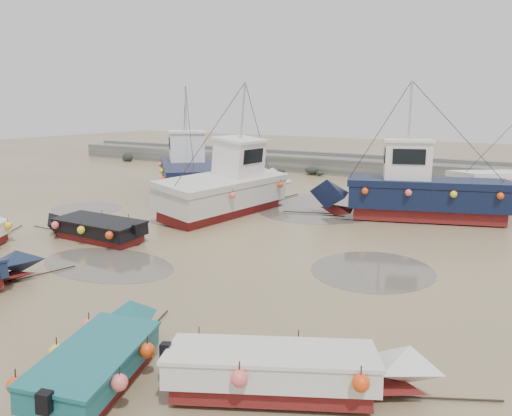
{
  "coord_description": "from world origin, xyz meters",
  "views": [
    {
      "loc": [
        10.6,
        -13.28,
        5.26
      ],
      "look_at": [
        1.06,
        2.38,
        1.4
      ],
      "focal_mm": 35.0,
      "sensor_mm": 36.0,
      "label": 1
    }
  ],
  "objects_px": {
    "dinghy_4": "(93,226)",
    "cabin_boat_1": "(230,186)",
    "person": "(180,215)",
    "cabin_boat_0": "(187,171)",
    "dinghy_2": "(103,353)",
    "dinghy_3": "(292,368)",
    "cabin_boat_2": "(413,190)"
  },
  "relations": [
    {
      "from": "dinghy_4",
      "to": "cabin_boat_0",
      "type": "relative_size",
      "value": 0.67
    },
    {
      "from": "cabin_boat_0",
      "to": "person",
      "type": "bearing_deg",
      "value": -97.95
    },
    {
      "from": "cabin_boat_0",
      "to": "person",
      "type": "height_order",
      "value": "cabin_boat_0"
    },
    {
      "from": "dinghy_3",
      "to": "person",
      "type": "relative_size",
      "value": 3.44
    },
    {
      "from": "person",
      "to": "cabin_boat_0",
      "type": "bearing_deg",
      "value": -95.07
    },
    {
      "from": "dinghy_3",
      "to": "person",
      "type": "distance_m",
      "value": 15.74
    },
    {
      "from": "cabin_boat_1",
      "to": "cabin_boat_2",
      "type": "distance_m",
      "value": 8.58
    },
    {
      "from": "dinghy_3",
      "to": "dinghy_4",
      "type": "xyz_separation_m",
      "value": [
        -11.64,
        5.53,
        0.0
      ]
    },
    {
      "from": "dinghy_2",
      "to": "dinghy_3",
      "type": "distance_m",
      "value": 3.63
    },
    {
      "from": "dinghy_4",
      "to": "cabin_boat_1",
      "type": "relative_size",
      "value": 0.6
    },
    {
      "from": "dinghy_3",
      "to": "person",
      "type": "bearing_deg",
      "value": -159.99
    },
    {
      "from": "dinghy_3",
      "to": "cabin_boat_1",
      "type": "bearing_deg",
      "value": -168.88
    },
    {
      "from": "dinghy_2",
      "to": "dinghy_3",
      "type": "xyz_separation_m",
      "value": [
        3.33,
        1.43,
        -0.02
      ]
    },
    {
      "from": "dinghy_4",
      "to": "cabin_boat_1",
      "type": "height_order",
      "value": "cabin_boat_1"
    },
    {
      "from": "cabin_boat_2",
      "to": "dinghy_2",
      "type": "bearing_deg",
      "value": 156.16
    },
    {
      "from": "cabin_boat_2",
      "to": "cabin_boat_0",
      "type": "bearing_deg",
      "value": 71.24
    },
    {
      "from": "cabin_boat_1",
      "to": "person",
      "type": "relative_size",
      "value": 6.11
    },
    {
      "from": "dinghy_3",
      "to": "dinghy_4",
      "type": "relative_size",
      "value": 0.93
    },
    {
      "from": "cabin_boat_0",
      "to": "cabin_boat_2",
      "type": "distance_m",
      "value": 13.26
    },
    {
      "from": "dinghy_3",
      "to": "cabin_boat_0",
      "type": "distance_m",
      "value": 21.75
    },
    {
      "from": "cabin_boat_1",
      "to": "cabin_boat_2",
      "type": "height_order",
      "value": "same"
    },
    {
      "from": "dinghy_2",
      "to": "cabin_boat_1",
      "type": "xyz_separation_m",
      "value": [
        -6.4,
        13.77,
        0.77
      ]
    },
    {
      "from": "dinghy_3",
      "to": "cabin_boat_2",
      "type": "xyz_separation_m",
      "value": [
        -1.83,
        15.66,
        0.79
      ]
    },
    {
      "from": "cabin_boat_0",
      "to": "dinghy_4",
      "type": "bearing_deg",
      "value": -114.75
    },
    {
      "from": "dinghy_4",
      "to": "cabin_boat_0",
      "type": "xyz_separation_m",
      "value": [
        -3.45,
        10.12,
        0.76
      ]
    },
    {
      "from": "dinghy_2",
      "to": "person",
      "type": "bearing_deg",
      "value": 104.54
    },
    {
      "from": "dinghy_3",
      "to": "cabin_boat_0",
      "type": "xyz_separation_m",
      "value": [
        -15.08,
        15.65,
        0.76
      ]
    },
    {
      "from": "dinghy_4",
      "to": "person",
      "type": "height_order",
      "value": "dinghy_4"
    },
    {
      "from": "cabin_boat_1",
      "to": "dinghy_2",
      "type": "bearing_deg",
      "value": -58.71
    },
    {
      "from": "dinghy_2",
      "to": "cabin_boat_0",
      "type": "height_order",
      "value": "cabin_boat_0"
    },
    {
      "from": "cabin_boat_0",
      "to": "cabin_boat_2",
      "type": "height_order",
      "value": "same"
    },
    {
      "from": "person",
      "to": "dinghy_2",
      "type": "bearing_deg",
      "value": 83.38
    }
  ]
}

